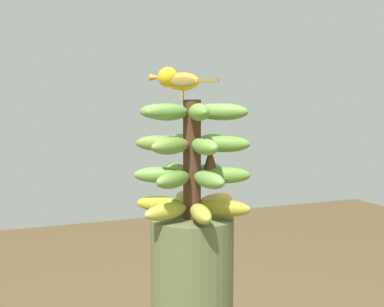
# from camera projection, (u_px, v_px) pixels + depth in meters

# --- Properties ---
(banana_bunch) EXTENTS (0.32, 0.31, 0.31)m
(banana_bunch) POSITION_uv_depth(u_px,v_px,m) (192.00, 159.00, 1.22)
(banana_bunch) COLOR #4C2D1E
(banana_bunch) RESTS_ON banana_tree
(perched_bird) EXTENTS (0.11, 0.16, 0.08)m
(perched_bird) POSITION_uv_depth(u_px,v_px,m) (176.00, 80.00, 1.18)
(perched_bird) COLOR #C68933
(perched_bird) RESTS_ON banana_bunch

